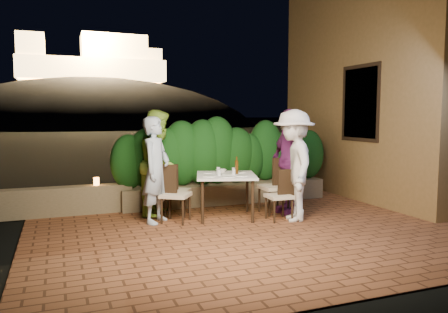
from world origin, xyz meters
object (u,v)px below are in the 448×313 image
dining_table (226,196)px  chair_right_front (279,195)px  diner_green (159,163)px  diner_blue (156,170)px  beer_bottle (237,165)px  chair_left_front (176,194)px  chair_left_back (177,190)px  bowl (221,171)px  diner_purple (289,162)px  diner_white (294,165)px  parapet_lamp (96,181)px  chair_right_back (274,186)px

dining_table → chair_right_front: bearing=-33.4°
diner_green → diner_blue: bearing=-171.1°
beer_bottle → chair_left_front: bearing=179.5°
chair_left_back → beer_bottle: bearing=2.2°
bowl → chair_left_front: (-0.92, -0.33, -0.30)m
diner_purple → diner_white: bearing=-21.1°
parapet_lamp → diner_purple: bearing=-21.8°
chair_right_back → diner_blue: diner_blue is taller
chair_right_back → parapet_lamp: size_ratio=7.16×
diner_blue → diner_green: (0.18, 0.56, 0.06)m
chair_right_back → diner_green: (-1.93, 0.66, 0.43)m
chair_right_back → chair_left_back: bearing=-18.6°
diner_white → parapet_lamp: 3.53m
dining_table → diner_purple: 1.30m
beer_bottle → diner_white: bearing=-35.3°
chair_left_front → chair_right_back: size_ratio=0.95×
bowl → diner_purple: 1.22m
chair_right_back → parapet_lamp: (-2.97, 1.20, 0.07)m
diner_white → parapet_lamp: size_ratio=13.28×
bowl → diner_purple: size_ratio=0.10×
chair_right_back → diner_white: (0.07, -0.56, 0.43)m
diner_green → diner_purple: (2.18, -0.75, 0.01)m
bowl → chair_right_back: (0.88, -0.34, -0.27)m
chair_right_front → diner_green: 2.17m
chair_left_back → diner_blue: bearing=-109.5°
dining_table → diner_green: size_ratio=0.54×
chair_right_front → chair_right_back: chair_right_back is taller
chair_left_back → chair_right_front: 1.79m
chair_right_front → diner_white: 0.56m
dining_table → chair_left_back: size_ratio=1.10×
chair_left_back → diner_green: size_ratio=0.49×
chair_right_back → diner_purple: size_ratio=0.53×
chair_left_front → chair_right_back: bearing=34.0°
beer_bottle → parapet_lamp: bearing=151.9°
diner_green → parapet_lamp: diner_green is taller
bowl → parapet_lamp: bearing=157.6°
chair_left_front → diner_purple: diner_purple is taller
diner_blue → diner_purple: (2.36, -0.19, 0.06)m
chair_right_back → diner_blue: size_ratio=0.57×
chair_right_back → diner_green: size_ratio=0.54×
bowl → chair_right_front: (0.73, -0.83, -0.34)m
parapet_lamp → dining_table: bearing=-30.1°
dining_table → parapet_lamp: 2.38m
chair_left_back → parapet_lamp: size_ratio=6.47×
dining_table → diner_white: (0.99, -0.57, 0.55)m
chair_left_back → dining_table: bearing=-3.1°
beer_bottle → diner_blue: (-1.38, 0.10, -0.03)m
bowl → diner_green: 1.11m
chair_left_back → chair_left_front: bearing=-77.2°
chair_right_front → chair_right_back: (0.15, 0.49, 0.07)m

